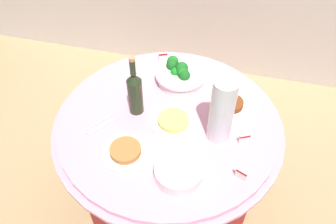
% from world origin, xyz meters
% --- Properties ---
extents(ground_plane, '(6.00, 6.00, 0.00)m').
position_xyz_m(ground_plane, '(0.00, 0.00, 0.00)').
color(ground_plane, tan).
extents(buffet_table, '(1.16, 1.16, 0.74)m').
position_xyz_m(buffet_table, '(0.00, 0.00, 0.38)').
color(buffet_table, maroon).
rests_on(buffet_table, ground_plane).
extents(broccoli_bowl, '(0.28, 0.28, 0.12)m').
position_xyz_m(broccoli_bowl, '(-0.00, 0.29, 0.79)').
color(broccoli_bowl, white).
rests_on(broccoli_bowl, buffet_table).
extents(plate_stack, '(0.21, 0.21, 0.06)m').
position_xyz_m(plate_stack, '(0.12, -0.31, 0.77)').
color(plate_stack, white).
rests_on(plate_stack, buffet_table).
extents(wine_bottle, '(0.07, 0.07, 0.34)m').
position_xyz_m(wine_bottle, '(-0.17, 0.02, 0.87)').
color(wine_bottle, '#23301B').
rests_on(wine_bottle, buffet_table).
extents(decorative_fruit_vase, '(0.11, 0.11, 0.34)m').
position_xyz_m(decorative_fruit_vase, '(0.26, -0.04, 0.89)').
color(decorative_fruit_vase, silver).
rests_on(decorative_fruit_vase, buffet_table).
extents(serving_tongs, '(0.13, 0.16, 0.01)m').
position_xyz_m(serving_tongs, '(-0.32, -0.13, 0.74)').
color(serving_tongs, silver).
rests_on(serving_tongs, buffet_table).
extents(food_plate_noodles, '(0.22, 0.22, 0.03)m').
position_xyz_m(food_plate_noodles, '(0.03, -0.02, 0.75)').
color(food_plate_noodles, white).
rests_on(food_plate_noodles, buffet_table).
extents(food_plate_stir_fry, '(0.22, 0.22, 0.04)m').
position_xyz_m(food_plate_stir_fry, '(0.29, 0.16, 0.76)').
color(food_plate_stir_fry, white).
rests_on(food_plate_stir_fry, buffet_table).
extents(food_plate_peanuts, '(0.22, 0.22, 0.04)m').
position_xyz_m(food_plate_peanuts, '(-0.13, -0.25, 0.76)').
color(food_plate_peanuts, white).
rests_on(food_plate_peanuts, buffet_table).
extents(label_placard_front, '(0.05, 0.03, 0.05)m').
position_xyz_m(label_placard_front, '(-0.14, 0.45, 0.77)').
color(label_placard_front, white).
rests_on(label_placard_front, buffet_table).
extents(label_placard_mid, '(0.05, 0.03, 0.05)m').
position_xyz_m(label_placard_mid, '(0.38, -0.06, 0.77)').
color(label_placard_mid, white).
rests_on(label_placard_mid, buffet_table).
extents(label_placard_rear, '(0.05, 0.03, 0.05)m').
position_xyz_m(label_placard_rear, '(0.39, -0.26, 0.77)').
color(label_placard_rear, white).
rests_on(label_placard_rear, buffet_table).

